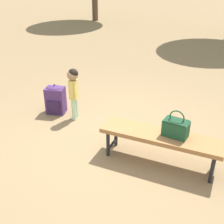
% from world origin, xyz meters
% --- Properties ---
extents(ground_plane, '(40.00, 40.00, 0.00)m').
position_xyz_m(ground_plane, '(0.00, 0.00, 0.00)').
color(ground_plane, '#8C704C').
rests_on(ground_plane, ground).
extents(park_bench, '(1.65, 0.78, 0.45)m').
position_xyz_m(park_bench, '(-0.79, 0.08, 0.39)').
color(park_bench, '#9E6B3D').
rests_on(park_bench, ground).
extents(handbag, '(0.34, 0.22, 0.37)m').
position_xyz_m(handbag, '(-0.94, -0.00, 0.58)').
color(handbag, '#1E4C2D').
rests_on(handbag, park_bench).
extents(child_standing, '(0.18, 0.23, 0.91)m').
position_xyz_m(child_standing, '(0.99, -0.11, 0.61)').
color(child_standing, '#B2D8B2').
rests_on(child_standing, ground).
extents(backpack_large, '(0.40, 0.37, 0.55)m').
position_xyz_m(backpack_large, '(1.41, -0.06, 0.27)').
color(backpack_large, '#4C2D66').
rests_on(backpack_large, ground).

